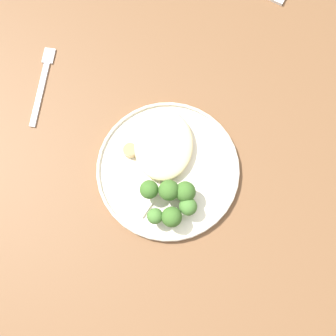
{
  "coord_description": "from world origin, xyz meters",
  "views": [
    {
      "loc": [
        0.15,
        0.03,
        1.55
      ],
      "look_at": [
        -0.05,
        0.01,
        0.76
      ],
      "focal_mm": 43.44,
      "sensor_mm": 36.0,
      "label": 1
    }
  ],
  "objects_px": {
    "dinner_plate": "(168,169)",
    "broccoli_floret_tall_stalk": "(169,188)",
    "seared_scallop_front_small": "(152,166)",
    "broccoli_floret_small_sprig": "(188,207)",
    "broccoli_floret_beside_noodles": "(155,216)",
    "seared_scallop_center_golden": "(130,150)",
    "broccoli_floret_left_leaning": "(172,217)",
    "dinner_fork": "(42,83)",
    "seared_scallop_half_hidden": "(161,149)",
    "broccoli_floret_rear_charred": "(149,190)",
    "broccoli_floret_right_tilted": "(185,190)",
    "seared_scallop_left_edge": "(141,144)"
  },
  "relations": [
    {
      "from": "broccoli_floret_beside_noodles",
      "to": "broccoli_floret_tall_stalk",
      "type": "bearing_deg",
      "value": 157.1
    },
    {
      "from": "broccoli_floret_rear_charred",
      "to": "broccoli_floret_beside_noodles",
      "type": "height_order",
      "value": "broccoli_floret_rear_charred"
    },
    {
      "from": "seared_scallop_half_hidden",
      "to": "broccoli_floret_small_sprig",
      "type": "xyz_separation_m",
      "value": [
        0.12,
        0.06,
        0.02
      ]
    },
    {
      "from": "seared_scallop_center_golden",
      "to": "broccoli_floret_left_leaning",
      "type": "bearing_deg",
      "value": 34.77
    },
    {
      "from": "seared_scallop_left_edge",
      "to": "broccoli_floret_tall_stalk",
      "type": "bearing_deg",
      "value": 34.06
    },
    {
      "from": "broccoli_floret_small_sprig",
      "to": "broccoli_floret_beside_noodles",
      "type": "bearing_deg",
      "value": -69.53
    },
    {
      "from": "seared_scallop_front_small",
      "to": "broccoli_floret_small_sprig",
      "type": "relative_size",
      "value": 0.58
    },
    {
      "from": "seared_scallop_front_small",
      "to": "seared_scallop_half_hidden",
      "type": "distance_m",
      "value": 0.04
    },
    {
      "from": "broccoli_floret_tall_stalk",
      "to": "dinner_plate",
      "type": "bearing_deg",
      "value": -173.93
    },
    {
      "from": "seared_scallop_front_small",
      "to": "broccoli_floret_left_leaning",
      "type": "distance_m",
      "value": 0.12
    },
    {
      "from": "dinner_plate",
      "to": "broccoli_floret_left_leaning",
      "type": "relative_size",
      "value": 5.23
    },
    {
      "from": "broccoli_floret_right_tilted",
      "to": "dinner_fork",
      "type": "bearing_deg",
      "value": -124.92
    },
    {
      "from": "dinner_plate",
      "to": "broccoli_floret_beside_noodles",
      "type": "height_order",
      "value": "broccoli_floret_beside_noodles"
    },
    {
      "from": "broccoli_floret_rear_charred",
      "to": "broccoli_floret_left_leaning",
      "type": "bearing_deg",
      "value": 43.85
    },
    {
      "from": "seared_scallop_front_small",
      "to": "broccoli_floret_beside_noodles",
      "type": "height_order",
      "value": "broccoli_floret_beside_noodles"
    },
    {
      "from": "broccoli_floret_rear_charred",
      "to": "broccoli_floret_beside_noodles",
      "type": "relative_size",
      "value": 1.1
    },
    {
      "from": "broccoli_floret_small_sprig",
      "to": "broccoli_floret_tall_stalk",
      "type": "distance_m",
      "value": 0.05
    },
    {
      "from": "dinner_plate",
      "to": "broccoli_floret_beside_noodles",
      "type": "bearing_deg",
      "value": -9.97
    },
    {
      "from": "seared_scallop_front_small",
      "to": "seared_scallop_left_edge",
      "type": "bearing_deg",
      "value": -150.25
    },
    {
      "from": "seared_scallop_half_hidden",
      "to": "broccoli_floret_small_sprig",
      "type": "relative_size",
      "value": 0.53
    },
    {
      "from": "broccoli_floret_left_leaning",
      "to": "broccoli_floret_tall_stalk",
      "type": "bearing_deg",
      "value": -170.98
    },
    {
      "from": "seared_scallop_front_small",
      "to": "broccoli_floret_rear_charred",
      "type": "bearing_deg",
      "value": 0.48
    },
    {
      "from": "broccoli_floret_rear_charred",
      "to": "seared_scallop_half_hidden",
      "type": "bearing_deg",
      "value": 169.84
    },
    {
      "from": "seared_scallop_center_golden",
      "to": "broccoli_floret_small_sprig",
      "type": "bearing_deg",
      "value": 47.91
    },
    {
      "from": "dinner_plate",
      "to": "broccoli_floret_tall_stalk",
      "type": "height_order",
      "value": "broccoli_floret_tall_stalk"
    },
    {
      "from": "dinner_plate",
      "to": "broccoli_floret_beside_noodles",
      "type": "xyz_separation_m",
      "value": [
        0.1,
        -0.02,
        0.03
      ]
    },
    {
      "from": "broccoli_floret_small_sprig",
      "to": "seared_scallop_left_edge",
      "type": "bearing_deg",
      "value": -140.79
    },
    {
      "from": "broccoli_floret_tall_stalk",
      "to": "dinner_fork",
      "type": "bearing_deg",
      "value": -127.59
    },
    {
      "from": "broccoli_floret_left_leaning",
      "to": "seared_scallop_left_edge",
      "type": "bearing_deg",
      "value": -154.03
    },
    {
      "from": "dinner_plate",
      "to": "broccoli_floret_rear_charred",
      "type": "xyz_separation_m",
      "value": [
        0.05,
        -0.03,
        0.04
      ]
    },
    {
      "from": "broccoli_floret_beside_noodles",
      "to": "broccoli_floret_rear_charred",
      "type": "bearing_deg",
      "value": -162.89
    },
    {
      "from": "broccoli_floret_tall_stalk",
      "to": "dinner_fork",
      "type": "relative_size",
      "value": 0.33
    },
    {
      "from": "seared_scallop_half_hidden",
      "to": "broccoli_floret_left_leaning",
      "type": "bearing_deg",
      "value": 12.14
    },
    {
      "from": "seared_scallop_center_golden",
      "to": "broccoli_floret_right_tilted",
      "type": "xyz_separation_m",
      "value": [
        0.08,
        0.12,
        0.02
      ]
    },
    {
      "from": "dinner_plate",
      "to": "broccoli_floret_small_sprig",
      "type": "bearing_deg",
      "value": 29.03
    },
    {
      "from": "broccoli_floret_left_leaning",
      "to": "broccoli_floret_beside_noodles",
      "type": "relative_size",
      "value": 1.13
    },
    {
      "from": "seared_scallop_center_golden",
      "to": "broccoli_floret_beside_noodles",
      "type": "xyz_separation_m",
      "value": [
        0.13,
        0.06,
        0.02
      ]
    },
    {
      "from": "broccoli_floret_beside_noodles",
      "to": "dinner_fork",
      "type": "relative_size",
      "value": 0.26
    },
    {
      "from": "seared_scallop_left_edge",
      "to": "broccoli_floret_left_leaning",
      "type": "xyz_separation_m",
      "value": [
        0.15,
        0.07,
        0.02
      ]
    },
    {
      "from": "dinner_plate",
      "to": "seared_scallop_front_small",
      "type": "xyz_separation_m",
      "value": [
        -0.0,
        -0.03,
        0.01
      ]
    },
    {
      "from": "seared_scallop_front_small",
      "to": "broccoli_floret_left_leaning",
      "type": "relative_size",
      "value": 0.49
    },
    {
      "from": "seared_scallop_front_small",
      "to": "seared_scallop_half_hidden",
      "type": "xyz_separation_m",
      "value": [
        -0.04,
        0.02,
        0.0
      ]
    },
    {
      "from": "dinner_plate",
      "to": "seared_scallop_center_golden",
      "type": "bearing_deg",
      "value": -112.16
    },
    {
      "from": "broccoli_floret_small_sprig",
      "to": "dinner_fork",
      "type": "distance_m",
      "value": 0.42
    },
    {
      "from": "seared_scallop_half_hidden",
      "to": "broccoli_floret_rear_charred",
      "type": "bearing_deg",
      "value": -10.16
    },
    {
      "from": "seared_scallop_half_hidden",
      "to": "broccoli_floret_beside_noodles",
      "type": "relative_size",
      "value": 0.51
    },
    {
      "from": "seared_scallop_front_small",
      "to": "broccoli_floret_small_sprig",
      "type": "bearing_deg",
      "value": 43.46
    },
    {
      "from": "seared_scallop_half_hidden",
      "to": "broccoli_floret_tall_stalk",
      "type": "height_order",
      "value": "broccoli_floret_tall_stalk"
    },
    {
      "from": "seared_scallop_center_golden",
      "to": "dinner_plate",
      "type": "bearing_deg",
      "value": 67.84
    },
    {
      "from": "broccoli_floret_small_sprig",
      "to": "broccoli_floret_right_tilted",
      "type": "relative_size",
      "value": 0.83
    }
  ]
}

